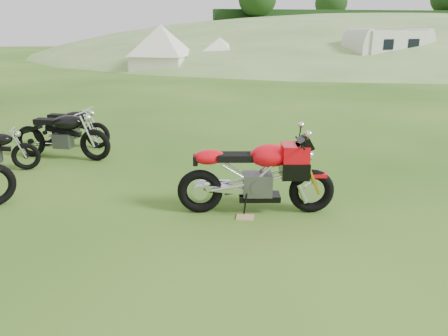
{
  "coord_description": "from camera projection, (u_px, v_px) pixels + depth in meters",
  "views": [
    {
      "loc": [
        -1.48,
        -6.1,
        2.65
      ],
      "look_at": [
        -0.27,
        0.4,
        0.5
      ],
      "focal_mm": 35.0,
      "sensor_mm": 36.0,
      "label": 1
    }
  ],
  "objects": [
    {
      "name": "plywood_board",
      "position": [
        245.0,
        217.0,
        6.34
      ],
      "size": [
        0.3,
        0.27,
        0.02
      ],
      "primitive_type": "cube",
      "rotation": [
        0.0,
        0.0,
        -0.31
      ],
      "color": "tan",
      "rests_on": "ground"
    },
    {
      "name": "vintage_moto_d",
      "position": [
        70.0,
        126.0,
        9.95
      ],
      "size": [
        1.87,
        1.06,
        0.97
      ],
      "primitive_type": null,
      "rotation": [
        0.0,
        0.0,
        -0.37
      ],
      "color": "black",
      "rests_on": "ground"
    },
    {
      "name": "caravan",
      "position": [
        388.0,
        51.0,
        25.74
      ],
      "size": [
        5.66,
        3.37,
        2.48
      ],
      "primitive_type": null,
      "rotation": [
        0.0,
        0.0,
        0.2
      ],
      "color": "beige",
      "rests_on": "ground"
    },
    {
      "name": "hedgerow",
      "position": [
        374.0,
        51.0,
        48.33
      ],
      "size": [
        36.0,
        1.2,
        8.6
      ],
      "primitive_type": null,
      "color": "black",
      "rests_on": "ground"
    },
    {
      "name": "vintage_moto_b",
      "position": [
        61.0,
        133.0,
        9.01
      ],
      "size": [
        2.1,
        1.22,
        1.09
      ],
      "primitive_type": null,
      "rotation": [
        0.0,
        0.0,
        -0.38
      ],
      "color": "black",
      "rests_on": "ground"
    },
    {
      "name": "tent_mid",
      "position": [
        220.0,
        52.0,
        27.51
      ],
      "size": [
        3.38,
        3.38,
        2.21
      ],
      "primitive_type": null,
      "rotation": [
        0.0,
        0.0,
        -0.42
      ],
      "color": "white",
      "rests_on": "ground"
    },
    {
      "name": "sport_motorcycle",
      "position": [
        256.0,
        170.0,
        6.35
      ],
      "size": [
        2.26,
        0.93,
        1.32
      ],
      "primitive_type": null,
      "rotation": [
        0.0,
        0.0,
        -0.18
      ],
      "color": "red",
      "rests_on": "ground"
    },
    {
      "name": "ground",
      "position": [
        246.0,
        206.0,
        6.78
      ],
      "size": [
        120.0,
        120.0,
        0.0
      ],
      "primitive_type": "plane",
      "color": "#1D4F11",
      "rests_on": "ground"
    },
    {
      "name": "hillside",
      "position": [
        374.0,
        51.0,
        48.33
      ],
      "size": [
        80.0,
        64.0,
        8.0
      ],
      "primitive_type": "ellipsoid",
      "color": "#597B3E",
      "rests_on": "ground"
    },
    {
      "name": "tent_left",
      "position": [
        162.0,
        49.0,
        26.5
      ],
      "size": [
        4.1,
        4.1,
        2.71
      ],
      "primitive_type": null,
      "rotation": [
        0.0,
        0.0,
        -0.4
      ],
      "color": "white",
      "rests_on": "ground"
    }
  ]
}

